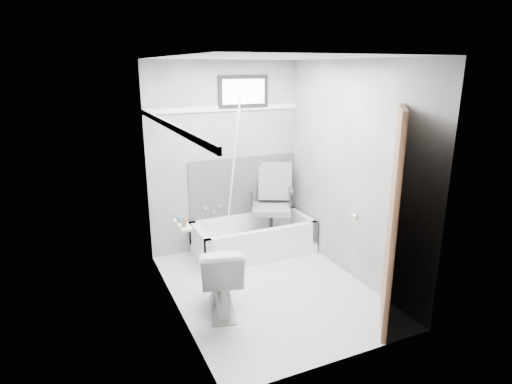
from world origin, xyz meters
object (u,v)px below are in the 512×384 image
soap_bottle_a (184,221)px  office_chair (271,203)px  door (440,228)px  bathtub (254,237)px  soap_bottle_b (180,217)px  toilet (220,277)px

soap_bottle_a → office_chair: bearing=37.6°
office_chair → door: door is taller
bathtub → soap_bottle_a: bearing=-137.8°
office_chair → soap_bottle_a: 1.85m
soap_bottle_b → door: bearing=-33.9°
office_chair → door: bearing=-52.7°
door → bathtub: bearing=108.7°
bathtub → toilet: size_ratio=2.07×
bathtub → soap_bottle_b: (-1.17, -0.92, 0.75)m
door → soap_bottle_b: bearing=146.1°
toilet → soap_bottle_b: (-0.32, 0.19, 0.60)m
bathtub → toilet: 1.41m
toilet → door: door is taller
bathtub → office_chair: size_ratio=1.51×
door → soap_bottle_a: bearing=149.1°
door → soap_bottle_b: door is taller
bathtub → toilet: (-0.85, -1.11, 0.15)m
toilet → door: (1.60, -1.10, 0.64)m
soap_bottle_a → soap_bottle_b: (0.00, 0.14, -0.01)m
office_chair → soap_bottle_a: size_ratio=10.43×
toilet → door: size_ratio=0.36×
toilet → soap_bottle_a: (-0.32, 0.05, 0.61)m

